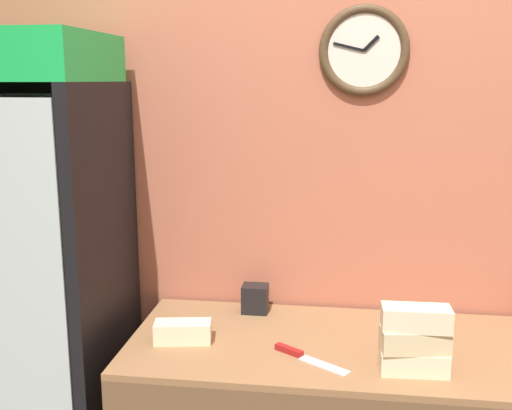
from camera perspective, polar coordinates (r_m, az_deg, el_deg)
wall_back at (r=2.62m, az=12.28°, el=0.40°), size 5.20×0.09×2.70m
beverage_cooler at (r=2.67m, az=-20.32°, el=-5.48°), size 0.71×0.64×2.03m
sandwich_stack_bottom at (r=2.18m, az=14.78°, el=-14.23°), size 0.23×0.11×0.08m
sandwich_stack_middle at (r=2.14m, az=14.89°, el=-12.32°), size 0.24×0.13×0.08m
sandwich_stack_top at (r=2.11m, az=15.01°, el=-10.36°), size 0.23×0.10×0.08m
sandwich_flat_left at (r=2.35m, az=-6.99°, el=-11.90°), size 0.23×0.12×0.08m
chefs_knife at (r=2.23m, az=4.28°, el=-14.08°), size 0.28×0.20×0.02m
napkin_dispenser at (r=2.60m, az=-0.08°, el=-8.90°), size 0.11×0.09×0.12m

